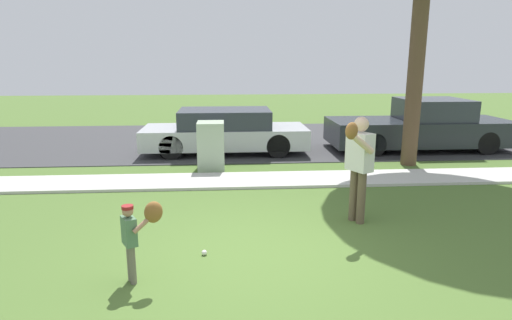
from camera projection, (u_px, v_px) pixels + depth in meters
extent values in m
plane|color=#4C6B2D|center=(241.00, 183.00, 9.43)|extent=(48.00, 48.00, 0.00)
cube|color=beige|center=(241.00, 180.00, 9.53)|extent=(36.00, 1.20, 0.06)
cube|color=#38383A|center=(235.00, 140.00, 14.39)|extent=(36.00, 6.80, 0.02)
cylinder|color=brown|center=(361.00, 198.00, 7.03)|extent=(0.14, 0.14, 0.87)
cylinder|color=brown|center=(354.00, 195.00, 7.18)|extent=(0.14, 0.14, 0.87)
cube|color=silver|center=(360.00, 152.00, 6.94)|extent=(0.41, 0.48, 0.62)
sphere|color=beige|center=(361.00, 124.00, 6.83)|extent=(0.24, 0.24, 0.24)
cylinder|color=beige|center=(361.00, 142.00, 6.54)|extent=(0.52, 0.34, 0.42)
ellipsoid|color=brown|center=(352.00, 131.00, 6.39)|extent=(0.26, 0.23, 0.26)
cylinder|color=beige|center=(348.00, 148.00, 7.15)|extent=(0.10, 0.10, 0.58)
cylinder|color=#6B6656|center=(130.00, 262.00, 5.24)|extent=(0.08, 0.08, 0.48)
cylinder|color=#6B6656|center=(133.00, 265.00, 5.16)|extent=(0.08, 0.08, 0.48)
cube|color=#4C7251|center=(129.00, 231.00, 5.10)|extent=(0.23, 0.27, 0.34)
sphere|color=#A87A5B|center=(128.00, 211.00, 5.05)|extent=(0.13, 0.13, 0.13)
cylinder|color=maroon|center=(127.00, 207.00, 5.03)|extent=(0.14, 0.14, 0.04)
cylinder|color=#A87A5B|center=(126.00, 226.00, 5.22)|extent=(0.06, 0.06, 0.32)
cylinder|color=#A87A5B|center=(145.00, 223.00, 5.03)|extent=(0.29, 0.19, 0.23)
ellipsoid|color=brown|center=(153.00, 212.00, 5.07)|extent=(0.26, 0.23, 0.26)
sphere|color=white|center=(204.00, 253.00, 5.95)|extent=(0.07, 0.07, 0.07)
cube|color=#9EB293|center=(211.00, 146.00, 10.50)|extent=(0.64, 0.68, 1.16)
cylinder|color=brown|center=(417.00, 59.00, 10.49)|extent=(0.38, 0.38, 5.24)
cube|color=silver|center=(225.00, 137.00, 12.35)|extent=(4.60, 1.80, 0.55)
cube|color=#2D333D|center=(225.00, 118.00, 12.23)|extent=(2.53, 1.66, 0.50)
cylinder|color=black|center=(171.00, 147.00, 11.52)|extent=(0.64, 0.22, 0.64)
cylinder|color=black|center=(178.00, 137.00, 13.05)|extent=(0.64, 0.22, 0.64)
cylinder|color=black|center=(278.00, 146.00, 11.71)|extent=(0.64, 0.22, 0.64)
cylinder|color=black|center=(272.00, 136.00, 13.25)|extent=(0.64, 0.22, 0.64)
cube|color=#23282D|center=(418.00, 131.00, 12.78)|extent=(5.20, 1.95, 0.70)
cube|color=#2D333D|center=(433.00, 109.00, 12.65)|extent=(1.82, 1.79, 0.60)
cylinder|color=black|center=(374.00, 145.00, 11.87)|extent=(0.64, 0.22, 0.64)
cylinder|color=black|center=(355.00, 134.00, 13.55)|extent=(0.64, 0.22, 0.64)
cylinder|color=black|center=(487.00, 143.00, 12.09)|extent=(0.64, 0.22, 0.64)
cylinder|color=black|center=(455.00, 133.00, 13.77)|extent=(0.64, 0.22, 0.64)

